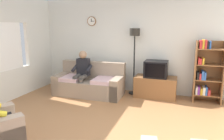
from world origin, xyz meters
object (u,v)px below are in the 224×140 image
Objects in this scene: bookshelf at (206,71)px; floor_lamp at (135,43)px; tv at (156,69)px; person_on_couch at (82,71)px; couch at (90,84)px; tv_stand at (155,87)px.

floor_lamp is (-1.87, 0.03, 0.66)m from bookshelf.
person_on_couch reaches higher than tv.
couch is 3.21× the size of tv.
tv_stand is 0.89× the size of person_on_couch.
couch is 1.70m from floor_lamp.
tv reaches higher than couch.
person_on_couch is at bearing -166.49° from tv_stand.
tv_stand is 1.34m from bookshelf.
person_on_couch is at bearing -156.94° from floor_lamp.
bookshelf is at bearing 3.21° from tv_stand.
person_on_couch is at bearing -170.40° from bookshelf.
floor_lamp reaches higher than couch.
couch is 1.55× the size of person_on_couch.
floor_lamp is (-0.63, 0.10, 1.17)m from tv_stand.
tv reaches higher than tv_stand.
floor_lamp reaches higher than tv_stand.
bookshelf reaches higher than person_on_couch.
person_on_couch reaches higher than tv_stand.
tv is 0.48× the size of person_on_couch.
tv is (1.80, 0.34, 0.47)m from couch.
floor_lamp is 1.64m from person_on_couch.
bookshelf is 3.26m from person_on_couch.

